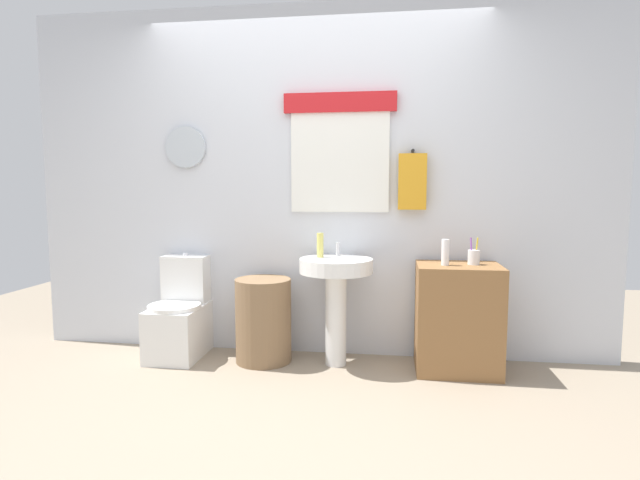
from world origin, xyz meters
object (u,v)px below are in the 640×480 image
Objects in this scene: toilet at (180,318)px; toothbrush_cup at (474,257)px; pedestal_sink at (336,285)px; wooden_cabinet at (458,318)px; laundry_hamper at (263,320)px; soap_bottle at (320,245)px; lotion_bottle at (445,252)px.

toilet is 2.18m from toothbrush_cup.
pedestal_sink reaches higher than wooden_cabinet.
laundry_hamper is 0.82× the size of wooden_cabinet.
lotion_bottle is at bearing -5.95° from soap_bottle.
lotion_bottle is (0.86, -0.09, -0.03)m from soap_bottle.
toilet reaches higher than wooden_cabinet.
toothbrush_cup is (1.06, -0.03, -0.06)m from soap_bottle.
laundry_hamper is 0.69m from soap_bottle.
laundry_hamper is 3.47× the size of soap_bottle.
wooden_cabinet is 4.19× the size of lotion_bottle.
wooden_cabinet is at bearing -1.04° from toilet.
toilet is 0.99× the size of pedestal_sink.
laundry_hamper is at bearing 180.00° from wooden_cabinet.
wooden_cabinet is at bearing -2.98° from soap_bottle.
lotion_bottle is (-0.10, -0.04, 0.46)m from wooden_cabinet.
lotion_bottle is at bearing -157.83° from wooden_cabinet.
toothbrush_cup is (2.12, -0.02, 0.51)m from toilet.
lotion_bottle is at bearing -3.08° from pedestal_sink.
soap_bottle reaches higher than wooden_cabinet.
lotion_bottle reaches higher than toilet.
wooden_cabinet is 4.23× the size of soap_bottle.
pedestal_sink is 0.87m from wooden_cabinet.
soap_bottle is (0.41, 0.05, 0.55)m from laundry_hamper.
lotion_bottle is (1.93, -0.08, 0.54)m from toilet.
toilet reaches higher than laundry_hamper.
toilet is 1.03× the size of wooden_cabinet.
pedestal_sink is at bearing 180.00° from wooden_cabinet.
laundry_hamper is 1.37m from wooden_cabinet.
pedestal_sink is (1.18, -0.04, 0.29)m from toilet.
toilet is at bearing -179.28° from soap_bottle.
soap_bottle is at bearing 0.72° from toilet.
wooden_cabinet is 0.43m from toothbrush_cup.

